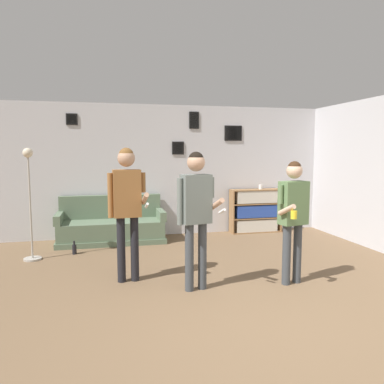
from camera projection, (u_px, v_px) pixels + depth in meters
name	position (u px, v px, depth m)	size (l,w,h in m)	color
ground_plane	(285.00, 339.00, 3.50)	(20.00, 20.00, 0.00)	brown
wall_back	(183.00, 170.00, 7.88)	(8.47, 0.08, 2.70)	silver
couch	(112.00, 227.00, 7.25)	(2.03, 0.80, 0.88)	#5B7056
bookshelf	(255.00, 211.00, 8.11)	(1.12, 0.30, 0.94)	olive
floor_lamp	(30.00, 197.00, 5.95)	(0.28, 0.28, 1.81)	#ADA89E
person_player_foreground_left	(127.00, 199.00, 4.94)	(0.51, 0.47, 1.80)	black
person_player_foreground_center	(196.00, 205.00, 4.64)	(0.54, 0.44, 1.75)	#3D4247
person_watcher_holding_cup	(293.00, 210.00, 4.87)	(0.49, 0.48, 1.62)	#3D4247
bottle_on_floor	(74.00, 249.00, 6.38)	(0.07, 0.07, 0.23)	black
drinking_cup	(261.00, 187.00, 8.08)	(0.08, 0.08, 0.10)	white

